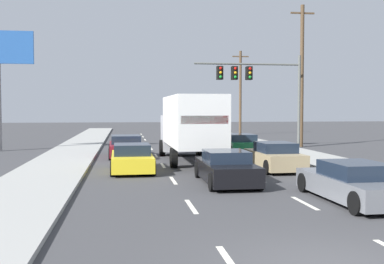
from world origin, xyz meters
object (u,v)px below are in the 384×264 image
car_black (226,168)px  car_green (240,144)px  box_truck (190,124)px  car_gray (353,183)px  utility_pole_mid (302,74)px  traffic_signal_mast (252,79)px  car_maroon (126,147)px  car_yellow (132,159)px  car_tan (274,157)px  utility_pole_far (240,92)px

car_black → car_green: car_green is taller
box_truck → car_gray: bearing=-73.3°
box_truck → utility_pole_mid: 13.55m
car_black → utility_pole_mid: utility_pole_mid is taller
car_black → traffic_signal_mast: (5.25, 15.59, 4.39)m
car_maroon → car_yellow: bearing=-87.9°
traffic_signal_mast → utility_pole_mid: (3.99, 0.70, 0.40)m
car_black → car_maroon: bearing=109.2°
car_black → car_green: (3.37, 11.53, 0.02)m
box_truck → car_tan: 5.28m
car_tan → car_gray: bearing=-89.9°
car_black → traffic_signal_mast: 17.02m
car_gray → car_black: bearing=127.4°
car_yellow → car_gray: (6.49, -8.04, -0.01)m
traffic_signal_mast → utility_pole_far: 18.10m
traffic_signal_mast → box_truck: bearing=-124.2°
car_yellow → box_truck: (3.09, 3.28, 1.44)m
utility_pole_mid → box_truck: bearing=-137.0°
car_black → utility_pole_mid: (9.24, 16.29, 4.79)m
utility_pole_far → box_truck: bearing=-109.5°
car_tan → car_yellow: bearing=175.4°
utility_pole_mid → utility_pole_far: 17.06m
car_green → utility_pole_far: (5.46, 21.80, 4.12)m
car_maroon → box_truck: size_ratio=0.52×
car_yellow → car_green: size_ratio=1.04×
car_tan → utility_pole_mid: (6.22, 12.75, 4.77)m
car_yellow → traffic_signal_mast: bearing=53.0°
car_tan → car_gray: car_tan is taller
car_green → car_maroon: bearing=-172.7°
car_maroon → car_tan: car_tan is taller
car_green → traffic_signal_mast: bearing=65.2°
box_truck → car_tan: size_ratio=2.20×
car_maroon → utility_pole_far: bearing=61.1°
box_truck → utility_pole_far: utility_pole_far is taller
car_yellow → utility_pole_far: utility_pole_far is taller
car_gray → traffic_signal_mast: (2.21, 19.57, 4.41)m
car_black → car_tan: 4.66m
utility_pole_mid → car_tan: bearing=-116.0°
box_truck → traffic_signal_mast: (5.61, 8.25, 2.96)m
box_truck → utility_pole_far: size_ratio=1.00×
car_gray → traffic_signal_mast: 20.18m
car_green → car_tan: 7.99m
car_maroon → car_green: bearing=7.3°
car_black → car_green: bearing=73.7°
car_yellow → box_truck: box_truck is taller
car_black → car_tan: bearing=49.4°
car_maroon → car_tan: bearing=-46.5°
traffic_signal_mast → utility_pole_far: (3.58, 17.74, -0.25)m
box_truck → car_green: bearing=48.3°
utility_pole_far → car_gray: bearing=-98.8°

